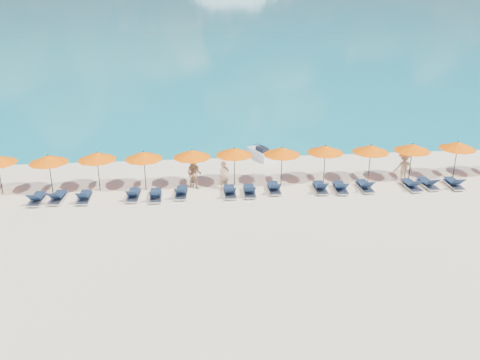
{
  "coord_description": "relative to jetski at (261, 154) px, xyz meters",
  "views": [
    {
      "loc": [
        -2.53,
        -22.78,
        11.42
      ],
      "look_at": [
        0.0,
        3.0,
        1.2
      ],
      "focal_mm": 40.0,
      "sensor_mm": 36.0,
      "label": 1
    }
  ],
  "objects": [
    {
      "name": "lounger_3",
      "position": [
        -12.66,
        -5.89,
        -0.09
      ],
      "size": [
        0.71,
        1.73,
        0.66
      ],
      "rotation": [
        0.0,
        0.0,
        -0.05
      ],
      "color": "silver",
      "rests_on": "ground"
    },
    {
      "name": "headland_small",
      "position": [
        -152.02,
        550.27,
        -35.32
      ],
      "size": [
        162.0,
        126.0,
        85.5
      ],
      "color": "black",
      "rests_on": "ground"
    },
    {
      "name": "beachgoer_b",
      "position": [
        -4.38,
        -4.77,
        0.56
      ],
      "size": [
        0.98,
        0.75,
        1.77
      ],
      "primitive_type": "imported",
      "rotation": [
        0.0,
        0.0,
        -0.33
      ],
      "color": "tan",
      "rests_on": "ground"
    },
    {
      "name": "lounger_4",
      "position": [
        -11.62,
        -5.8,
        -0.09
      ],
      "size": [
        0.78,
        1.75,
        0.66
      ],
      "rotation": [
        0.0,
        0.0,
        -0.1
      ],
      "color": "silver",
      "rests_on": "ground"
    },
    {
      "name": "lounger_5",
      "position": [
        -10.23,
        -5.89,
        -0.09
      ],
      "size": [
        0.65,
        1.71,
        0.66
      ],
      "rotation": [
        0.0,
        0.0,
        -0.02
      ],
      "color": "silver",
      "rests_on": "ground"
    },
    {
      "name": "lounger_14",
      "position": [
        5.05,
        -5.84,
        -0.09
      ],
      "size": [
        0.66,
        1.71,
        0.66
      ],
      "rotation": [
        0.0,
        0.0,
        0.02
      ],
      "color": "silver",
      "rests_on": "ground"
    },
    {
      "name": "lounger_17",
      "position": [
        10.16,
        -5.94,
        -0.09
      ],
      "size": [
        0.65,
        1.71,
        0.66
      ],
      "rotation": [
        0.0,
        0.0,
        -0.02
      ],
      "color": "silver",
      "rests_on": "ground"
    },
    {
      "name": "lounger_7",
      "position": [
        -6.48,
        -6.03,
        -0.09
      ],
      "size": [
        0.63,
        1.7,
        0.66
      ],
      "rotation": [
        0.0,
        0.0,
        0.01
      ],
      "color": "silver",
      "rests_on": "ground"
    },
    {
      "name": "umbrella_10",
      "position": [
        8.02,
        -4.73,
        1.69
      ],
      "size": [
        2.1,
        2.1,
        2.28
      ],
      "color": "black",
      "rests_on": "ground"
    },
    {
      "name": "umbrella_6",
      "position": [
        -2.12,
        -4.48,
        1.69
      ],
      "size": [
        2.1,
        2.1,
        2.28
      ],
      "color": "black",
      "rests_on": "ground"
    },
    {
      "name": "lounger_16",
      "position": [
        8.69,
        -5.83,
        -0.09
      ],
      "size": [
        0.79,
        1.76,
        0.66
      ],
      "rotation": [
        0.0,
        0.0,
        0.1
      ],
      "color": "silver",
      "rests_on": "ground"
    },
    {
      "name": "umbrella_8",
      "position": [
        3.03,
        -4.55,
        1.69
      ],
      "size": [
        2.1,
        2.1,
        2.28
      ],
      "color": "black",
      "rests_on": "ground"
    },
    {
      "name": "lounger_6",
      "position": [
        -7.66,
        -5.85,
        -0.09
      ],
      "size": [
        0.72,
        1.73,
        0.66
      ],
      "rotation": [
        0.0,
        0.0,
        -0.06
      ],
      "color": "silver",
      "rests_on": "ground"
    },
    {
      "name": "lounger_10",
      "position": [
        -1.42,
        -5.92,
        -0.09
      ],
      "size": [
        0.68,
        1.72,
        0.66
      ],
      "rotation": [
        0.0,
        0.0,
        -0.03
      ],
      "color": "silver",
      "rests_on": "ground"
    },
    {
      "name": "umbrella_3",
      "position": [
        -9.6,
        -4.52,
        1.69
      ],
      "size": [
        2.1,
        2.1,
        2.28
      ],
      "color": "black",
      "rests_on": "ground"
    },
    {
      "name": "beachgoer_a",
      "position": [
        -2.75,
        -5.08,
        0.5
      ],
      "size": [
        0.7,
        0.58,
        1.64
      ],
      "primitive_type": "imported",
      "rotation": [
        0.0,
        0.0,
        0.36
      ],
      "color": "tan",
      "rests_on": "ground"
    },
    {
      "name": "lounger_12",
      "position": [
        2.52,
        -5.81,
        -0.09
      ],
      "size": [
        0.65,
        1.71,
        0.66
      ],
      "rotation": [
        0.0,
        0.0,
        -0.02
      ],
      "color": "silver",
      "rests_on": "ground"
    },
    {
      "name": "lounger_11",
      "position": [
        -0.03,
        -5.64,
        -0.09
      ],
      "size": [
        0.64,
        1.71,
        0.66
      ],
      "rotation": [
        0.0,
        0.0,
        -0.01
      ],
      "color": "silver",
      "rests_on": "ground"
    },
    {
      "name": "umbrella_4",
      "position": [
        -7.08,
        -4.65,
        1.69
      ],
      "size": [
        2.1,
        2.1,
        2.28
      ],
      "color": "black",
      "rests_on": "ground"
    },
    {
      "name": "umbrella_11",
      "position": [
        10.77,
        -4.61,
        1.69
      ],
      "size": [
        2.1,
        2.1,
        2.28
      ],
      "color": "black",
      "rests_on": "ground"
    },
    {
      "name": "umbrella_7",
      "position": [
        0.53,
        -4.66,
        1.69
      ],
      "size": [
        2.1,
        2.1,
        2.28
      ],
      "color": "black",
      "rests_on": "ground"
    },
    {
      "name": "lounger_9",
      "position": [
        -2.5,
        -5.93,
        -0.09
      ],
      "size": [
        0.63,
        1.7,
        0.66
      ],
      "rotation": [
        0.0,
        0.0,
        0.0
      ],
      "color": "silver",
      "rests_on": "ground"
    },
    {
      "name": "ground",
      "position": [
        -2.02,
        -9.73,
        -0.32
      ],
      "size": [
        1400.0,
        1400.0,
        0.0
      ],
      "primitive_type": "plane",
      "color": "beige"
    },
    {
      "name": "umbrella_9",
      "position": [
        5.6,
        -4.72,
        1.69
      ],
      "size": [
        2.1,
        2.1,
        2.28
      ],
      "color": "black",
      "rests_on": "ground"
    },
    {
      "name": "lounger_8",
      "position": [
        -5.12,
        -5.78,
        -0.09
      ],
      "size": [
        0.75,
        1.74,
        0.66
      ],
      "rotation": [
        0.0,
        0.0,
        -0.08
      ],
      "color": "silver",
      "rests_on": "ground"
    },
    {
      "name": "umbrella_2",
      "position": [
        -12.1,
        -4.75,
        1.69
      ],
      "size": [
        2.1,
        2.1,
        2.28
      ],
      "color": "black",
      "rests_on": "ground"
    },
    {
      "name": "beachgoer_c",
      "position": [
        7.56,
        -4.9,
        0.59
      ],
      "size": [
        1.22,
        0.65,
        1.83
      ],
      "primitive_type": "imported",
      "rotation": [
        0.0,
        0.0,
        3.23
      ],
      "color": "tan",
      "rests_on": "ground"
    },
    {
      "name": "umbrella_5",
      "position": [
        -4.46,
        -4.61,
        1.69
      ],
      "size": [
        2.1,
        2.1,
        2.28
      ],
      "color": "black",
      "rests_on": "ground"
    },
    {
      "name": "lounger_15",
      "position": [
        7.67,
        -5.96,
        -0.09
      ],
      "size": [
        0.76,
        1.75,
        0.66
      ],
      "rotation": [
        0.0,
        0.0,
        0.09
      ],
      "color": "silver",
      "rests_on": "ground"
    },
    {
      "name": "lounger_13",
      "position": [
        3.63,
        -5.92,
        -0.09
      ],
      "size": [
        0.72,
        1.73,
        0.66
      ],
      "rotation": [
        0.0,
        0.0,
        -0.06
      ],
      "color": "silver",
      "rests_on": "ground"
    },
    {
      "name": "jetski",
      "position": [
        0.0,
        0.0,
        0.0
      ],
      "size": [
        1.62,
        2.36,
        0.79
      ],
      "rotation": [
        0.0,
        0.0,
        0.4
      ],
      "color": "white",
      "rests_on": "ground"
    }
  ]
}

